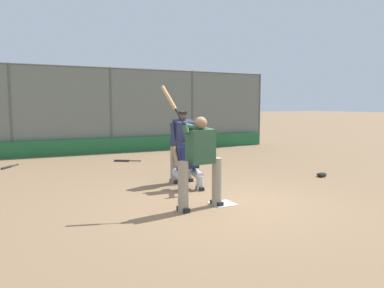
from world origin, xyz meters
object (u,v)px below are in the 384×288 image
object	(u,v)px
batter_at_plate	(200,159)
fielding_glove_on_dirt	(322,175)
catcher_behind_plate	(188,161)
spare_bat_third_base_side	(8,167)
spare_bat_near_backstop	(193,151)
umpire_home	(182,144)
spare_bat_by_padding	(124,161)

from	to	relation	value
batter_at_plate	fielding_glove_on_dirt	world-z (taller)	batter_at_plate
catcher_behind_plate	spare_bat_third_base_side	size ratio (longest dim) A/B	1.74
spare_bat_near_backstop	spare_bat_third_base_side	world-z (taller)	same
catcher_behind_plate	spare_bat_third_base_side	bearing A→B (deg)	-50.48
catcher_behind_plate	fielding_glove_on_dirt	distance (m)	3.78
spare_bat_third_base_side	batter_at_plate	bearing A→B (deg)	59.89
batter_at_plate	catcher_behind_plate	bearing A→B (deg)	-115.68
fielding_glove_on_dirt	spare_bat_near_backstop	bearing A→B (deg)	-83.58
umpire_home	spare_bat_by_padding	distance (m)	3.95
catcher_behind_plate	spare_bat_third_base_side	world-z (taller)	catcher_behind_plate
fielding_glove_on_dirt	spare_bat_third_base_side	bearing A→B (deg)	-34.54
umpire_home	fielding_glove_on_dirt	distance (m)	3.77
catcher_behind_plate	spare_bat_by_padding	size ratio (longest dim) A/B	1.55
catcher_behind_plate	spare_bat_by_padding	xyz separation A→B (m)	(0.19, -4.57, -0.59)
catcher_behind_plate	umpire_home	world-z (taller)	umpire_home
spare_bat_by_padding	fielding_glove_on_dirt	size ratio (longest dim) A/B	2.56
batter_at_plate	spare_bat_by_padding	size ratio (longest dim) A/B	2.82
spare_bat_near_backstop	fielding_glove_on_dirt	distance (m)	6.24
umpire_home	fielding_glove_on_dirt	xyz separation A→B (m)	(-3.54, 0.95, -0.87)
spare_bat_third_base_side	umpire_home	bearing A→B (deg)	76.28
batter_at_plate	fielding_glove_on_dirt	bearing A→B (deg)	-171.29
batter_at_plate	spare_bat_near_backstop	distance (m)	8.29
umpire_home	spare_bat_by_padding	world-z (taller)	umpire_home
umpire_home	spare_bat_third_base_side	size ratio (longest dim) A/B	2.47
batter_at_plate	umpire_home	xyz separation A→B (m)	(-0.66, -2.22, 0.02)
batter_at_plate	catcher_behind_plate	world-z (taller)	batter_at_plate
spare_bat_by_padding	spare_bat_third_base_side	xyz separation A→B (m)	(3.42, -0.27, 0.00)
spare_bat_by_padding	spare_bat_third_base_side	size ratio (longest dim) A/B	1.12
spare_bat_third_base_side	spare_bat_near_backstop	bearing A→B (deg)	133.24
umpire_home	fielding_glove_on_dirt	size ratio (longest dim) A/B	5.64
spare_bat_third_base_side	fielding_glove_on_dirt	size ratio (longest dim) A/B	2.28
fielding_glove_on_dirt	batter_at_plate	bearing A→B (deg)	16.77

